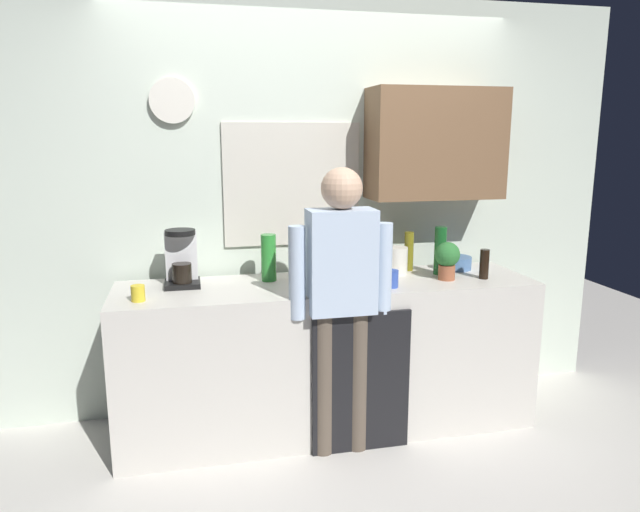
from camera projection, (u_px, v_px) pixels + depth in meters
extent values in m
plane|color=silver|center=(340.00, 449.00, 3.33)|extent=(8.00, 8.00, 0.00)
cube|color=beige|center=(328.00, 355.00, 3.52)|extent=(2.46, 0.64, 0.91)
cube|color=black|center=(361.00, 383.00, 3.24)|extent=(0.56, 0.02, 0.82)
cube|color=silver|center=(313.00, 208.00, 3.76)|extent=(4.06, 0.10, 2.60)
cube|color=beige|center=(292.00, 185.00, 3.64)|extent=(0.86, 0.02, 0.76)
cube|color=#8CA5C6|center=(292.00, 185.00, 3.64)|extent=(0.80, 0.02, 0.70)
cube|color=brown|center=(435.00, 144.00, 3.63)|extent=(0.84, 0.32, 0.68)
cylinder|color=silver|center=(172.00, 101.00, 3.37)|extent=(0.26, 0.03, 0.26)
cube|color=black|center=(183.00, 284.00, 3.35)|extent=(0.20, 0.20, 0.03)
cube|color=silver|center=(181.00, 255.00, 3.37)|extent=(0.18, 0.08, 0.28)
cylinder|color=black|center=(182.00, 273.00, 3.31)|extent=(0.11, 0.11, 0.11)
cylinder|color=black|center=(180.00, 232.00, 3.29)|extent=(0.17, 0.17, 0.03)
cylinder|color=maroon|center=(299.00, 263.00, 3.44)|extent=(0.06, 0.06, 0.22)
cylinder|color=#2D8C33|center=(269.00, 258.00, 3.45)|extent=(0.09, 0.09, 0.28)
cylinder|color=brown|center=(349.00, 257.00, 3.60)|extent=(0.06, 0.06, 0.23)
cylinder|color=#195923|center=(440.00, 251.00, 3.61)|extent=(0.07, 0.07, 0.30)
cylinder|color=black|center=(484.00, 264.00, 3.51)|extent=(0.06, 0.06, 0.18)
cylinder|color=olive|center=(409.00, 251.00, 3.72)|extent=(0.06, 0.06, 0.25)
cylinder|color=yellow|center=(138.00, 293.00, 3.04)|extent=(0.07, 0.07, 0.08)
cylinder|color=#B26647|center=(325.00, 272.00, 3.50)|extent=(0.08, 0.08, 0.09)
cylinder|color=#3351B2|center=(391.00, 279.00, 3.32)|extent=(0.08, 0.08, 0.10)
cylinder|color=#4C72A5|center=(454.00, 263.00, 3.78)|extent=(0.22, 0.22, 0.08)
cylinder|color=#9E5638|center=(447.00, 272.00, 3.49)|extent=(0.10, 0.10, 0.09)
sphere|color=#2D7233|center=(447.00, 254.00, 3.47)|extent=(0.15, 0.15, 0.15)
cylinder|color=silver|center=(396.00, 261.00, 3.63)|extent=(0.14, 0.14, 0.17)
cylinder|color=brown|center=(323.00, 384.00, 3.22)|extent=(0.12, 0.12, 0.82)
cylinder|color=brown|center=(357.00, 380.00, 3.26)|extent=(0.12, 0.12, 0.82)
cube|color=silver|center=(341.00, 261.00, 3.10)|extent=(0.36, 0.20, 0.56)
sphere|color=#D8AD8C|center=(342.00, 188.00, 3.02)|extent=(0.22, 0.22, 0.22)
cylinder|color=silver|center=(297.00, 273.00, 3.06)|extent=(0.09, 0.09, 0.50)
cylinder|color=silver|center=(384.00, 268.00, 3.16)|extent=(0.09, 0.09, 0.50)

